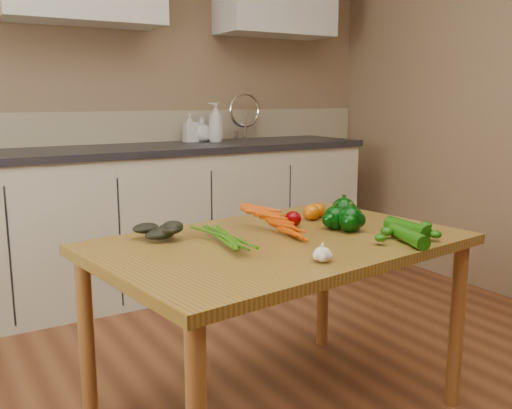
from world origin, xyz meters
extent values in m
cube|color=#927758|center=(0.00, 2.51, 1.30)|extent=(4.00, 0.02, 2.60)
cube|color=tan|center=(0.00, 2.48, 0.55)|extent=(3.98, 0.03, 1.10)
cube|color=beige|center=(0.20, 2.19, 0.43)|extent=(2.80, 0.60, 0.86)
cube|color=#27272C|center=(0.20, 2.19, 0.88)|extent=(2.84, 0.64, 0.04)
cube|color=#99999E|center=(0.98, 2.19, 0.84)|extent=(0.55, 0.42, 0.10)
cylinder|color=silver|center=(0.98, 2.37, 1.02)|extent=(0.02, 0.02, 0.24)
cube|color=olive|center=(0.09, 0.57, 0.67)|extent=(1.39, 0.99, 0.04)
cylinder|color=#99602C|center=(0.73, 0.29, 0.33)|extent=(0.06, 0.06, 0.65)
cylinder|color=#99602C|center=(-0.54, 0.85, 0.33)|extent=(0.06, 0.06, 0.65)
cylinder|color=#99602C|center=(0.63, 1.01, 0.33)|extent=(0.06, 0.06, 0.65)
imported|color=silver|center=(0.70, 2.25, 1.03)|extent=(0.11, 0.11, 0.25)
imported|color=silver|center=(0.56, 2.35, 0.99)|extent=(0.09, 0.09, 0.19)
imported|color=silver|center=(0.64, 2.33, 0.98)|extent=(0.17, 0.17, 0.16)
ellipsoid|color=white|center=(0.05, 0.26, 0.72)|extent=(0.06, 0.06, 0.05)
sphere|color=black|center=(0.36, 0.59, 0.74)|extent=(0.09, 0.09, 0.09)
sphere|color=black|center=(0.46, 0.67, 0.74)|extent=(0.10, 0.10, 0.10)
sphere|color=black|center=(0.38, 0.53, 0.74)|extent=(0.10, 0.10, 0.10)
ellipsoid|color=#820206|center=(0.24, 0.71, 0.72)|extent=(0.07, 0.07, 0.06)
ellipsoid|color=#CA5705|center=(0.38, 0.77, 0.72)|extent=(0.07, 0.07, 0.06)
ellipsoid|color=#CA5705|center=(0.43, 0.80, 0.72)|extent=(0.07, 0.07, 0.06)
cylinder|color=#134B08|center=(0.52, 0.38, 0.72)|extent=(0.06, 0.19, 0.06)
cylinder|color=#134B08|center=(0.44, 0.29, 0.72)|extent=(0.11, 0.22, 0.05)
camera|label=1|loc=(-1.00, -1.08, 1.19)|focal=40.00mm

